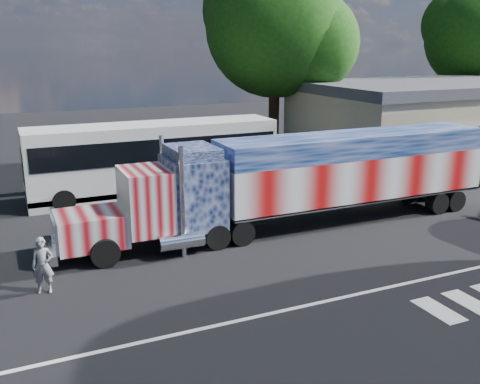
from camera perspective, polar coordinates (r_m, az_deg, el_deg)
name	(u,v)px	position (r m, az deg, el deg)	size (l,w,h in m)	color
ground	(275,266)	(18.77, 3.77, -7.84)	(100.00, 100.00, 0.00)	black
lane_markings	(385,302)	(16.81, 15.20, -11.27)	(30.00, 2.67, 0.01)	silver
semi_truck	(307,177)	(22.37, 7.20, 1.55)	(18.99, 3.00, 4.05)	black
coach_bus	(155,158)	(27.41, -9.06, 3.61)	(12.49, 2.91, 3.63)	silver
hall_building	(467,120)	(38.60, 23.04, 7.08)	(22.40, 12.80, 5.20)	beige
woman	(43,265)	(17.57, -20.30, -7.35)	(0.65, 0.43, 1.78)	slate
tree_ne_a	(278,28)	(35.54, 4.05, 17.09)	(9.36, 8.91, 12.97)	black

